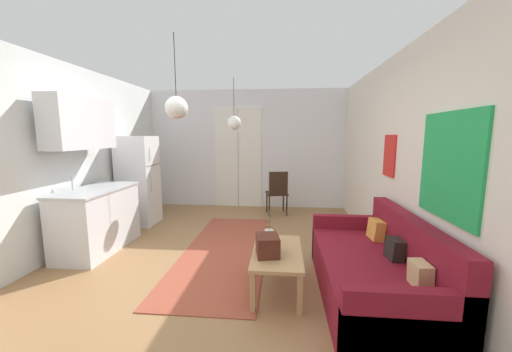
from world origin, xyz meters
name	(u,v)px	position (x,y,z in m)	size (l,w,h in m)	color
ground_plane	(211,282)	(0.00, 0.00, -0.05)	(4.98, 7.42, 0.10)	#996D44
wall_back	(247,150)	(-0.01, 3.46, 1.31)	(4.58, 0.13, 2.64)	silver
wall_right	(423,166)	(2.24, 0.00, 1.32)	(0.12, 7.02, 2.64)	silver
wall_left	(19,163)	(-2.24, 0.00, 1.32)	(0.12, 7.02, 2.64)	silver
area_rug	(226,250)	(0.02, 0.81, 0.01)	(1.14, 3.05, 0.01)	#9E4733
couch	(377,273)	(1.77, -0.26, 0.27)	(0.92, 1.92, 0.85)	maroon
coffee_table	(277,256)	(0.77, -0.16, 0.37)	(0.51, 0.95, 0.43)	tan
bamboo_vase	(269,237)	(0.67, 0.00, 0.52)	(0.10, 0.10, 0.39)	beige
handbag	(268,245)	(0.67, -0.28, 0.54)	(0.27, 0.31, 0.31)	#512319
refrigerator	(139,181)	(-1.82, 1.93, 0.81)	(0.62, 0.59, 1.62)	white
kitchen_counter	(93,194)	(-1.84, 0.67, 0.82)	(0.62, 1.27, 2.14)	silver
accent_chair	(277,191)	(0.72, 2.73, 0.51)	(0.49, 0.48, 0.91)	black
pendant_lamp_near	(176,108)	(-0.27, -0.15, 1.91)	(0.23, 0.23, 0.84)	black
pendant_lamp_far	(234,123)	(-0.06, 2.10, 1.86)	(0.25, 0.25, 0.91)	black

